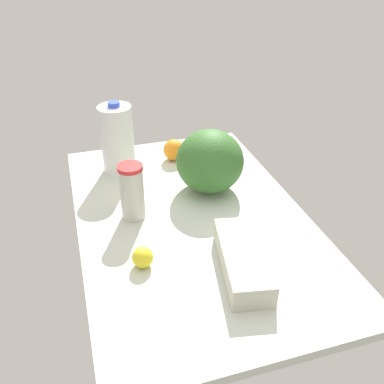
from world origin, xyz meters
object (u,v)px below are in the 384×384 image
Objects in this scene: milk_jug at (117,139)px; orange_by_jug at (174,150)px; tumbler_cup at (132,192)px; egg_carton at (243,260)px; watermelon at (210,161)px; lemon_beside_bowl at (143,257)px; lemon_near_front at (136,191)px.

orange_by_jug is at bearing -84.62° from milk_jug.
tumbler_cup reaches higher than orange_by_jug.
watermelon is (44.86, -5.32, 7.93)cm from egg_carton.
orange_by_jug reaches higher than lemon_beside_bowl.
orange_by_jug is at bearing -22.66° from lemon_beside_bowl.
lemon_beside_bowl is 66.33cm from orange_by_jug.
tumbler_cup is 0.80× the size of watermelon.
tumbler_cup is at bearing 107.49° from watermelon.
egg_carton is 71.22cm from orange_by_jug.
milk_jug is 59.98cm from lemon_beside_bowl.
milk_jug is 73.91cm from egg_carton.
tumbler_cup is 0.63× the size of egg_carton.
milk_jug is at bearing 5.93° from lemon_near_front.
egg_carton is at bearing -178.89° from orange_by_jug.
orange_by_jug reaches higher than lemon_near_front.
orange_by_jug is (26.33, 6.70, -7.09)cm from watermelon.
orange_by_jug is at bearing -33.35° from tumbler_cup.
milk_jug is 3.23× the size of orange_by_jug.
watermelon is (9.56, -30.33, 1.67)cm from tumbler_cup.
milk_jug is 1.16× the size of watermelon.
orange_by_jug is at bearing 11.85° from egg_carton.
watermelon is 48.23cm from lemon_beside_bowl.
milk_jug is at bearing 95.38° from orange_by_jug.
egg_carton is 1.27× the size of watermelon.
watermelon reaches higher than lemon_near_front.
milk_jug is at bearing -2.36° from lemon_beside_bowl.
egg_carton is 3.54× the size of orange_by_jug.
watermelon is at bearing 3.97° from egg_carton.
milk_jug is 38.43cm from watermelon.
lemon_near_front is (10.84, -2.88, -6.72)cm from tumbler_cup.
milk_jug is at bearing -0.86° from tumbler_cup.
egg_carton is 5.00× the size of lemon_near_front.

